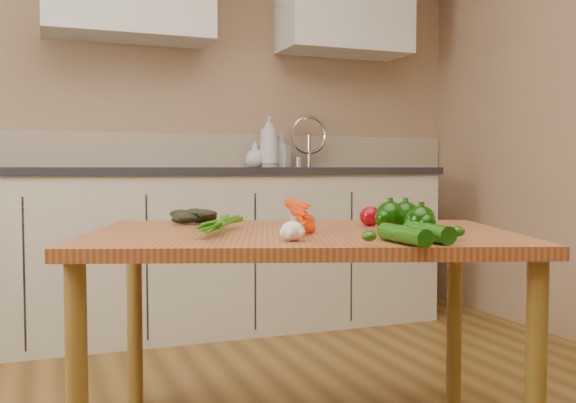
{
  "coord_description": "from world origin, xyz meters",
  "views": [
    {
      "loc": [
        -0.55,
        -1.28,
        0.9
      ],
      "look_at": [
        0.25,
        0.82,
        0.78
      ],
      "focal_mm": 40.0,
      "sensor_mm": 36.0,
      "label": 1
    }
  ],
  "objects_px": {
    "table": "(301,256)",
    "garlic_bulb": "(292,231)",
    "soap_bottle_c": "(255,155)",
    "pepper_b": "(405,215)",
    "zucchini_a": "(428,233)",
    "carrot_bunch": "(276,222)",
    "soap_bottle_b": "(281,151)",
    "tomato_a": "(370,216)",
    "pepper_c": "(421,221)",
    "tomato_c": "(420,217)",
    "pepper_a": "(390,217)",
    "tomato_b": "(394,214)",
    "leafy_greens": "(197,211)",
    "soap_bottle_a": "(269,141)",
    "zucchini_b": "(404,235)"
  },
  "relations": [
    {
      "from": "table",
      "to": "garlic_bulb",
      "type": "distance_m",
      "value": 0.29
    },
    {
      "from": "soap_bottle_c",
      "to": "pepper_b",
      "type": "relative_size",
      "value": 1.68
    },
    {
      "from": "zucchini_a",
      "to": "carrot_bunch",
      "type": "bearing_deg",
      "value": 126.32
    },
    {
      "from": "soap_bottle_b",
      "to": "carrot_bunch",
      "type": "bearing_deg",
      "value": 23.1
    },
    {
      "from": "soap_bottle_b",
      "to": "tomato_a",
      "type": "relative_size",
      "value": 2.74
    },
    {
      "from": "pepper_c",
      "to": "tomato_c",
      "type": "relative_size",
      "value": 1.07
    },
    {
      "from": "pepper_a",
      "to": "tomato_b",
      "type": "relative_size",
      "value": 1.11
    },
    {
      "from": "carrot_bunch",
      "to": "tomato_c",
      "type": "relative_size",
      "value": 3.05
    },
    {
      "from": "tomato_a",
      "to": "table",
      "type": "bearing_deg",
      "value": -164.19
    },
    {
      "from": "leafy_greens",
      "to": "pepper_c",
      "type": "bearing_deg",
      "value": -48.82
    },
    {
      "from": "tomato_c",
      "to": "zucchini_a",
      "type": "xyz_separation_m",
      "value": [
        -0.21,
        -0.36,
        -0.01
      ]
    },
    {
      "from": "carrot_bunch",
      "to": "tomato_c",
      "type": "xyz_separation_m",
      "value": [
        0.5,
        -0.03,
        0.0
      ]
    },
    {
      "from": "soap_bottle_b",
      "to": "carrot_bunch",
      "type": "xyz_separation_m",
      "value": [
        -0.68,
        -1.8,
        -0.27
      ]
    },
    {
      "from": "soap_bottle_c",
      "to": "leafy_greens",
      "type": "height_order",
      "value": "soap_bottle_c"
    },
    {
      "from": "garlic_bulb",
      "to": "carrot_bunch",
      "type": "bearing_deg",
      "value": 80.1
    },
    {
      "from": "carrot_bunch",
      "to": "tomato_a",
      "type": "relative_size",
      "value": 3.3
    },
    {
      "from": "carrot_bunch",
      "to": "pepper_a",
      "type": "relative_size",
      "value": 2.65
    },
    {
      "from": "pepper_a",
      "to": "pepper_c",
      "type": "bearing_deg",
      "value": -79.31
    },
    {
      "from": "soap_bottle_a",
      "to": "soap_bottle_c",
      "type": "distance_m",
      "value": 0.12
    },
    {
      "from": "leafy_greens",
      "to": "garlic_bulb",
      "type": "relative_size",
      "value": 2.92
    },
    {
      "from": "pepper_a",
      "to": "pepper_b",
      "type": "height_order",
      "value": "pepper_a"
    },
    {
      "from": "pepper_a",
      "to": "soap_bottle_c",
      "type": "bearing_deg",
      "value": 85.15
    },
    {
      "from": "tomato_c",
      "to": "zucchini_b",
      "type": "distance_m",
      "value": 0.48
    },
    {
      "from": "tomato_a",
      "to": "pepper_b",
      "type": "bearing_deg",
      "value": -66.21
    },
    {
      "from": "zucchini_a",
      "to": "tomato_b",
      "type": "bearing_deg",
      "value": 70.43
    },
    {
      "from": "carrot_bunch",
      "to": "zucchini_a",
      "type": "height_order",
      "value": "carrot_bunch"
    },
    {
      "from": "pepper_c",
      "to": "pepper_a",
      "type": "bearing_deg",
      "value": 100.69
    },
    {
      "from": "soap_bottle_c",
      "to": "zucchini_b",
      "type": "xyz_separation_m",
      "value": [
        -0.3,
        -2.17,
        -0.25
      ]
    },
    {
      "from": "garlic_bulb",
      "to": "tomato_c",
      "type": "distance_m",
      "value": 0.58
    },
    {
      "from": "pepper_b",
      "to": "leafy_greens",
      "type": "bearing_deg",
      "value": 144.23
    },
    {
      "from": "garlic_bulb",
      "to": "zucchini_b",
      "type": "relative_size",
      "value": 0.31
    },
    {
      "from": "soap_bottle_a",
      "to": "zucchini_b",
      "type": "bearing_deg",
      "value": 100.21
    },
    {
      "from": "garlic_bulb",
      "to": "table",
      "type": "bearing_deg",
      "value": 62.8
    },
    {
      "from": "soap_bottle_b",
      "to": "zucchini_b",
      "type": "relative_size",
      "value": 0.98
    },
    {
      "from": "soap_bottle_b",
      "to": "tomato_a",
      "type": "xyz_separation_m",
      "value": [
        -0.31,
        -1.72,
        -0.27
      ]
    },
    {
      "from": "soap_bottle_b",
      "to": "zucchini_a",
      "type": "distance_m",
      "value": 2.24
    },
    {
      "from": "table",
      "to": "zucchini_b",
      "type": "xyz_separation_m",
      "value": [
        0.12,
        -0.41,
        0.1
      ]
    },
    {
      "from": "soap_bottle_b",
      "to": "zucchini_b",
      "type": "height_order",
      "value": "soap_bottle_b"
    },
    {
      "from": "leafy_greens",
      "to": "zucchini_a",
      "type": "distance_m",
      "value": 0.89
    },
    {
      "from": "leafy_greens",
      "to": "pepper_b",
      "type": "height_order",
      "value": "leafy_greens"
    },
    {
      "from": "soap_bottle_b",
      "to": "carrot_bunch",
      "type": "relative_size",
      "value": 0.83
    },
    {
      "from": "soap_bottle_b",
      "to": "soap_bottle_c",
      "type": "bearing_deg",
      "value": -35.37
    },
    {
      "from": "soap_bottle_a",
      "to": "leafy_greens",
      "type": "xyz_separation_m",
      "value": [
        -0.75,
        -1.38,
        -0.31
      ]
    },
    {
      "from": "soap_bottle_a",
      "to": "tomato_a",
      "type": "height_order",
      "value": "soap_bottle_a"
    },
    {
      "from": "soap_bottle_b",
      "to": "leafy_greens",
      "type": "bearing_deg",
      "value": 13.23
    },
    {
      "from": "table",
      "to": "tomato_a",
      "type": "relative_size",
      "value": 20.53
    },
    {
      "from": "soap_bottle_c",
      "to": "zucchini_a",
      "type": "height_order",
      "value": "soap_bottle_c"
    },
    {
      "from": "tomato_c",
      "to": "zucchini_a",
      "type": "distance_m",
      "value": 0.42
    },
    {
      "from": "pepper_c",
      "to": "tomato_b",
      "type": "relative_size",
      "value": 1.03
    },
    {
      "from": "soap_bottle_a",
      "to": "soap_bottle_b",
      "type": "xyz_separation_m",
      "value": [
        0.1,
        0.05,
        -0.06
      ]
    }
  ]
}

